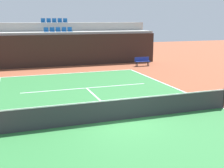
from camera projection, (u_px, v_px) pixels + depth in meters
The scene contains 13 objects.
ground_plane at pixel (122, 120), 12.71m from camera, with size 80.00×80.00×0.00m, color brown.
court_surface at pixel (122, 120), 12.71m from camera, with size 11.00×24.00×0.01m, color #2D7238.
baseline_far at pixel (70, 73), 23.73m from camera, with size 11.00×0.10×0.00m, color white.
sideline_right at pixel (222, 108), 14.45m from camera, with size 0.10×24.00×0.00m, color white.
service_line_far at pixel (86, 88), 18.61m from camera, with size 8.26×0.10×0.00m, color white.
centre_service_line at pixel (101, 101), 15.66m from camera, with size 0.10×6.40×0.00m, color white.
back_wall at pixel (61, 51), 27.12m from camera, with size 19.29×0.30×2.98m, color black.
stands_tier_lower at pixel (59, 48), 28.34m from camera, with size 19.29×2.40×3.20m, color #9E9E99.
stands_tier_upper at pixel (55, 42), 30.46m from camera, with size 19.29×2.40×4.06m, color #9E9E99.
seating_row_lower at pixel (58, 30), 28.05m from camera, with size 2.75×0.44×0.44m.
seating_row_upper at pixel (54, 21), 30.07m from camera, with size 2.75×0.44×0.44m.
tennis_net at pixel (122, 109), 12.60m from camera, with size 11.08×0.08×1.07m.
player_bench at pixel (142, 61), 27.43m from camera, with size 1.50×0.40×0.85m.
Camera 1 is at (-4.35, -11.24, 4.37)m, focal length 45.89 mm.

